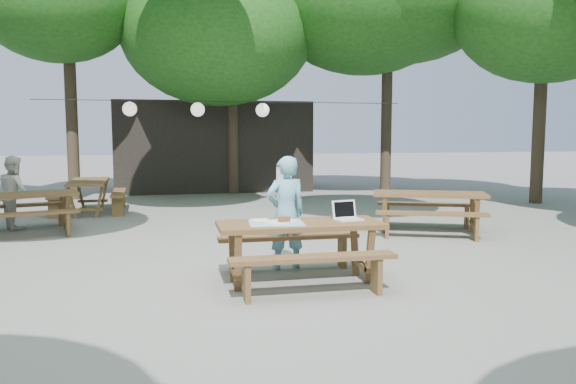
% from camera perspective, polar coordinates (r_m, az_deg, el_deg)
% --- Properties ---
extents(ground, '(80.00, 80.00, 0.00)m').
position_cam_1_polar(ground, '(8.21, -5.26, -6.93)').
color(ground, slate).
rests_on(ground, ground).
extents(pavilion, '(6.00, 3.00, 2.80)m').
position_cam_1_polar(pavilion, '(18.51, -7.67, 4.64)').
color(pavilion, black).
rests_on(pavilion, ground).
extents(main_picnic_table, '(2.00, 1.58, 0.75)m').
position_cam_1_polar(main_picnic_table, '(6.92, 1.22, -6.06)').
color(main_picnic_table, '#52331D').
rests_on(main_picnic_table, ground).
extents(picnic_table_nw, '(2.25, 2.03, 0.75)m').
position_cam_1_polar(picnic_table_nw, '(11.29, -25.64, -1.94)').
color(picnic_table_nw, '#52331D').
rests_on(picnic_table_nw, ground).
extents(picnic_table_ne, '(2.36, 2.19, 0.75)m').
position_cam_1_polar(picnic_table_ne, '(10.63, 14.14, -1.98)').
color(picnic_table_ne, '#52331D').
rests_on(picnic_table_ne, ground).
extents(picnic_table_far_w, '(1.65, 2.03, 0.75)m').
position_cam_1_polar(picnic_table_far_w, '(13.67, -19.55, -0.39)').
color(picnic_table_far_w, '#52331D').
rests_on(picnic_table_far_w, ground).
extents(woman, '(0.60, 0.44, 1.53)m').
position_cam_1_polar(woman, '(7.56, -0.22, -2.12)').
color(woman, '#70B6CD').
rests_on(woman, ground).
extents(second_person, '(0.79, 0.85, 1.41)m').
position_cam_1_polar(second_person, '(11.93, -26.01, -0.03)').
color(second_person, silver).
rests_on(second_person, ground).
extents(plastic_chair, '(0.49, 0.49, 0.90)m').
position_cam_1_polar(plastic_chair, '(15.53, -0.22, 0.21)').
color(plastic_chair, silver).
rests_on(plastic_chair, ground).
extents(laptop, '(0.38, 0.32, 0.24)m').
position_cam_1_polar(laptop, '(7.10, 5.96, -2.32)').
color(laptop, white).
rests_on(laptop, main_picnic_table).
extents(tabletop_clutter, '(0.69, 0.63, 0.08)m').
position_cam_1_polar(tabletop_clutter, '(6.81, -1.09, -3.06)').
color(tabletop_clutter, '#3A97C7').
rests_on(tabletop_clutter, main_picnic_table).
extents(paper_lanterns, '(9.00, 0.34, 0.38)m').
position_cam_1_polar(paper_lanterns, '(13.98, -9.10, 8.29)').
color(paper_lanterns, black).
rests_on(paper_lanterns, ground).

